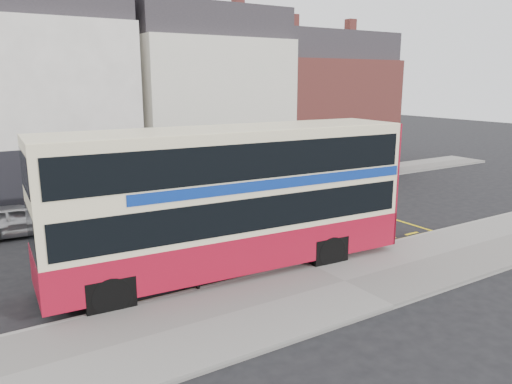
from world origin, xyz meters
TOP-DOWN VIEW (x-y plane):
  - ground at (0.00, 0.00)m, footprint 120.00×120.00m
  - pavement at (0.00, -2.30)m, footprint 40.00×4.00m
  - kerb at (0.00, -0.38)m, footprint 40.00×0.15m
  - far_pavement at (0.00, 11.00)m, footprint 50.00×3.00m
  - road_markings at (0.00, 1.60)m, footprint 14.00×3.40m
  - terrace_left at (-5.50, 14.99)m, footprint 8.00×8.01m
  - terrace_green_shop at (3.50, 14.99)m, footprint 9.00×8.01m
  - terrace_right at (12.50, 14.99)m, footprint 9.00×8.01m
  - double_decker_bus at (-2.38, 0.60)m, footprint 12.11×3.48m
  - bus_stop_post at (-4.05, -0.40)m, footprint 0.68×0.15m
  - car_silver at (-7.85, 8.60)m, footprint 4.05×1.86m
  - car_grey at (-0.06, 9.37)m, footprint 4.13×2.02m
  - car_white at (10.01, 9.05)m, footprint 5.25×3.08m
  - street_tree_right at (4.79, 10.57)m, footprint 2.22×2.22m

SIDE VIEW (x-z plane):
  - ground at x=0.00m, z-range 0.00..0.00m
  - road_markings at x=0.00m, z-range 0.00..0.01m
  - pavement at x=0.00m, z-range 0.00..0.15m
  - kerb at x=0.00m, z-range 0.00..0.15m
  - far_pavement at x=0.00m, z-range 0.00..0.15m
  - car_grey at x=-0.06m, z-range 0.00..1.30m
  - car_silver at x=-7.85m, z-range 0.00..1.35m
  - car_white at x=10.01m, z-range 0.00..1.43m
  - bus_stop_post at x=-4.05m, z-range 0.44..3.20m
  - double_decker_bus at x=-2.38m, z-range 0.12..4.90m
  - street_tree_right at x=4.79m, z-range 0.87..5.67m
  - terrace_right at x=12.50m, z-range -0.58..9.72m
  - terrace_green_shop at x=3.50m, z-range -0.58..10.72m
  - terrace_left at x=-5.50m, z-range -0.58..11.22m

